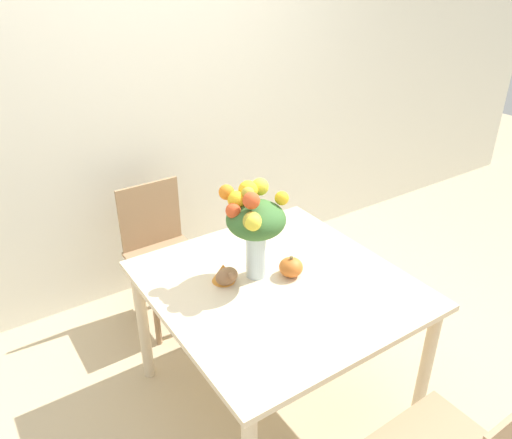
{
  "coord_description": "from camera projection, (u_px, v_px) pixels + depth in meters",
  "views": [
    {
      "loc": [
        -1.16,
        -1.56,
        2.13
      ],
      "look_at": [
        -0.05,
        0.11,
        1.06
      ],
      "focal_mm": 35.0,
      "sensor_mm": 36.0,
      "label": 1
    }
  ],
  "objects": [
    {
      "name": "flower_vase",
      "position": [
        254.0,
        222.0,
        2.27
      ],
      "size": [
        0.3,
        0.28,
        0.47
      ],
      "color": "silver",
      "rests_on": "dining_table"
    },
    {
      "name": "dining_chair_near_window",
      "position": [
        162.0,
        252.0,
        3.12
      ],
      "size": [
        0.42,
        0.42,
        0.9
      ],
      "rotation": [
        0.0,
        0.0,
        0.01
      ],
      "color": "#9E7A56",
      "rests_on": "ground_plane"
    },
    {
      "name": "dining_table",
      "position": [
        278.0,
        298.0,
        2.4
      ],
      "size": [
        1.13,
        1.18,
        0.75
      ],
      "color": "beige",
      "rests_on": "ground_plane"
    },
    {
      "name": "pumpkin",
      "position": [
        291.0,
        267.0,
        2.39
      ],
      "size": [
        0.12,
        0.12,
        0.11
      ],
      "color": "orange",
      "rests_on": "dining_table"
    },
    {
      "name": "wall_back",
      "position": [
        148.0,
        94.0,
        3.11
      ],
      "size": [
        8.0,
        0.06,
        2.7
      ],
      "color": "silver",
      "rests_on": "ground_plane"
    },
    {
      "name": "ground_plane",
      "position": [
        275.0,
        396.0,
        2.72
      ],
      "size": [
        12.0,
        12.0,
        0.0
      ],
      "primitive_type": "plane",
      "color": "tan"
    },
    {
      "name": "turkey_figurine",
      "position": [
        225.0,
        274.0,
        2.34
      ],
      "size": [
        0.11,
        0.15,
        0.09
      ],
      "color": "#936642",
      "rests_on": "dining_table"
    }
  ]
}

